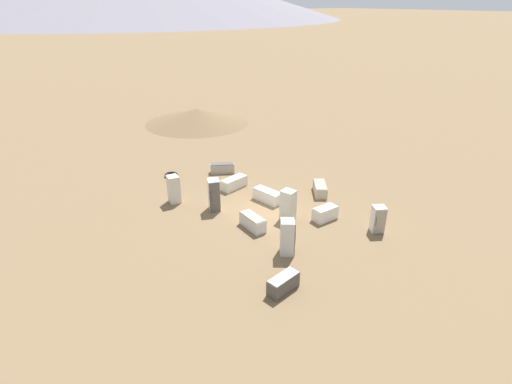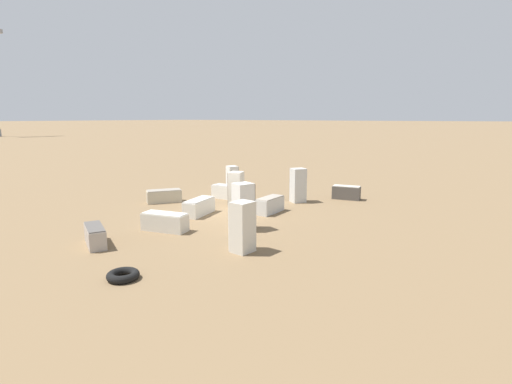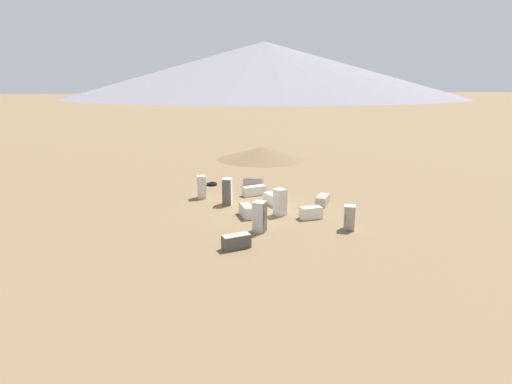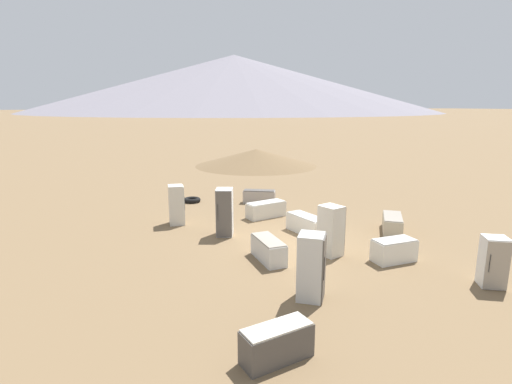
% 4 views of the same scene
% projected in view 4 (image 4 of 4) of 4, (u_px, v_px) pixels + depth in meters
% --- Properties ---
extents(ground_plane, '(1000.00, 1000.00, 0.00)m').
position_uv_depth(ground_plane, '(299.00, 244.00, 15.04)').
color(ground_plane, brown).
extents(mountain_ridge_0, '(294.10, 294.10, 41.69)m').
position_uv_depth(mountain_ridge_0, '(234.00, 84.00, 300.18)').
color(mountain_ridge_0, gray).
rests_on(mountain_ridge_0, ground_plane).
extents(dirt_mound, '(10.45, 10.45, 1.43)m').
position_uv_depth(dirt_mound, '(256.00, 157.00, 34.38)').
color(dirt_mound, brown).
rests_on(dirt_mound, ground_plane).
extents(discarded_fridge_0, '(1.26, 1.77, 0.70)m').
position_uv_depth(discarded_fridge_0, '(259.00, 197.00, 21.28)').
color(discarded_fridge_0, '#A89E93').
rests_on(discarded_fridge_0, ground_plane).
extents(discarded_fridge_1, '(0.87, 1.59, 0.76)m').
position_uv_depth(discarded_fridge_1, '(277.00, 343.00, 8.13)').
color(discarded_fridge_1, '#4C4742').
rests_on(discarded_fridge_1, ground_plane).
extents(discarded_fridge_2, '(0.91, 0.85, 1.91)m').
position_uv_depth(discarded_fridge_2, '(225.00, 212.00, 15.86)').
color(discarded_fridge_2, white).
rests_on(discarded_fridge_2, ground_plane).
extents(discarded_fridge_3, '(0.89, 0.86, 1.77)m').
position_uv_depth(discarded_fridge_3, '(331.00, 231.00, 13.77)').
color(discarded_fridge_3, beige).
rests_on(discarded_fridge_3, ground_plane).
extents(discarded_fridge_4, '(0.96, 0.97, 1.82)m').
position_uv_depth(discarded_fridge_4, '(311.00, 267.00, 10.61)').
color(discarded_fridge_4, silver).
rests_on(discarded_fridge_4, ground_plane).
extents(discarded_fridge_5, '(0.76, 1.45, 0.76)m').
position_uv_depth(discarded_fridge_5, '(394.00, 250.00, 13.32)').
color(discarded_fridge_5, silver).
rests_on(discarded_fridge_5, ground_plane).
extents(discarded_fridge_6, '(0.86, 0.86, 1.48)m').
position_uv_depth(discarded_fridge_6, '(493.00, 262.00, 11.39)').
color(discarded_fridge_6, white).
rests_on(discarded_fridge_6, ground_plane).
extents(discarded_fridge_7, '(1.70, 0.72, 0.75)m').
position_uv_depth(discarded_fridge_7, '(268.00, 250.00, 13.39)').
color(discarded_fridge_7, silver).
rests_on(discarded_fridge_7, ground_plane).
extents(discarded_fridge_8, '(1.98, 1.10, 0.74)m').
position_uv_depth(discarded_fridge_8, '(306.00, 224.00, 16.25)').
color(discarded_fridge_8, silver).
rests_on(discarded_fridge_8, ground_plane).
extents(discarded_fridge_9, '(1.90, 1.63, 0.68)m').
position_uv_depth(discarded_fridge_9, '(392.00, 224.00, 16.45)').
color(discarded_fridge_9, '#B2A88E').
rests_on(discarded_fridge_9, ground_plane).
extents(discarded_fridge_10, '(1.12, 1.96, 0.73)m').
position_uv_depth(discarded_fridge_10, '(266.00, 210.00, 18.58)').
color(discarded_fridge_10, beige).
rests_on(discarded_fridge_10, ground_plane).
extents(discarded_fridge_11, '(0.75, 0.70, 1.73)m').
position_uv_depth(discarded_fridge_11, '(176.00, 205.00, 17.41)').
color(discarded_fridge_11, beige).
rests_on(discarded_fridge_11, ground_plane).
extents(scrap_tire, '(0.91, 0.91, 0.23)m').
position_uv_depth(scrap_tire, '(192.00, 200.00, 21.52)').
color(scrap_tire, black).
rests_on(scrap_tire, ground_plane).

